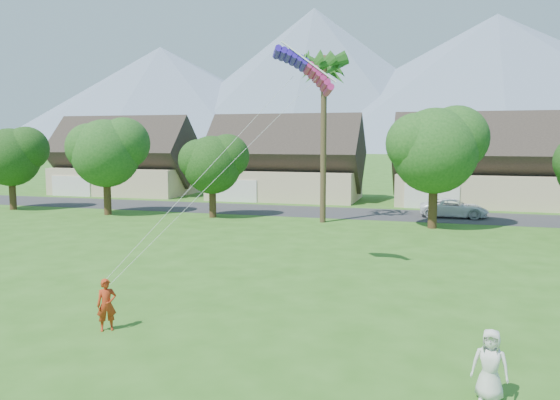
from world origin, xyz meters
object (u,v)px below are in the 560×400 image
at_px(watcher, 490,365).
at_px(parked_car, 454,208).
at_px(kite_flyer, 107,305).
at_px(parafoil_kite, 306,67).

bearing_deg(watcher, parked_car, 99.42).
distance_m(watcher, parked_car, 32.04).
bearing_deg(watcher, kite_flyer, -178.66).
relative_size(kite_flyer, parked_car, 0.33).
distance_m(kite_flyer, parked_car, 32.57).
relative_size(watcher, parafoil_kite, 0.55).
distance_m(watcher, parafoil_kite, 15.45).
xyz_separation_m(watcher, parked_car, (-0.05, 32.04, -0.16)).
bearing_deg(parked_car, watcher, -179.53).
height_order(kite_flyer, parked_car, kite_flyer).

